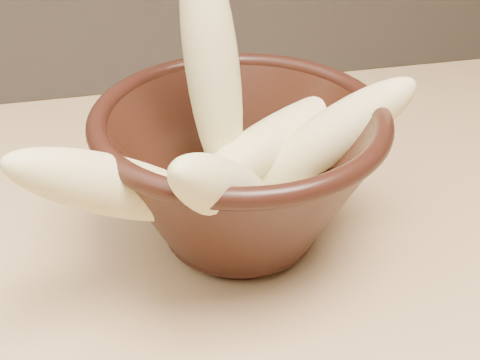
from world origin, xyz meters
name	(u,v)px	position (x,y,z in m)	size (l,w,h in m)	color
bowl	(240,169)	(0.11, 0.12, 0.82)	(0.21, 0.21, 0.11)	black
milk_puddle	(240,201)	(0.11, 0.12, 0.79)	(0.12, 0.12, 0.02)	beige
banana_upright	(212,66)	(0.10, 0.15, 0.88)	(0.04, 0.04, 0.18)	#D5C37E
banana_left	(120,187)	(0.02, 0.08, 0.84)	(0.04, 0.04, 0.17)	#D5C37E
banana_right	(332,136)	(0.18, 0.12, 0.83)	(0.04, 0.04, 0.14)	#D5C37E
banana_across	(282,137)	(0.15, 0.14, 0.82)	(0.04, 0.04, 0.17)	#D5C37E
banana_front	(226,191)	(0.09, 0.06, 0.84)	(0.04, 0.04, 0.15)	#D5C37E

